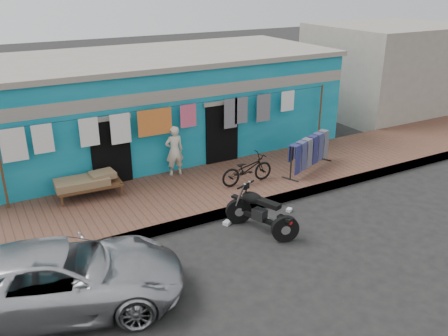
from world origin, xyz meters
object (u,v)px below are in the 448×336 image
(bicycle, at_px, (247,166))
(charpoy, at_px, (90,186))
(motorcycle, at_px, (261,211))
(jeans_rack, at_px, (309,153))
(seated_person, at_px, (174,151))
(car, at_px, (60,277))

(bicycle, xyz_separation_m, charpoy, (-4.10, 1.28, -0.22))
(motorcycle, xyz_separation_m, jeans_rack, (3.09, 2.12, 0.22))
(motorcycle, bearing_deg, seated_person, 79.09)
(car, distance_m, seated_person, 5.94)
(seated_person, bearing_deg, car, 48.63)
(charpoy, bearing_deg, car, -111.21)
(seated_person, bearing_deg, charpoy, 8.83)
(motorcycle, bearing_deg, bicycle, 46.57)
(jeans_rack, bearing_deg, motorcycle, -145.52)
(car, xyz_separation_m, jeans_rack, (7.81, 2.67, 0.13))
(car, height_order, motorcycle, car)
(bicycle, relative_size, charpoy, 0.89)
(bicycle, bearing_deg, seated_person, 44.55)
(motorcycle, relative_size, jeans_rack, 0.84)
(bicycle, bearing_deg, charpoy, 72.79)
(car, relative_size, motorcycle, 2.51)
(bicycle, distance_m, jeans_rack, 2.16)
(motorcycle, height_order, jeans_rack, jeans_rack)
(car, height_order, charpoy, car)
(seated_person, height_order, bicycle, seated_person)
(motorcycle, distance_m, charpoy, 4.67)
(car, distance_m, bicycle, 6.26)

